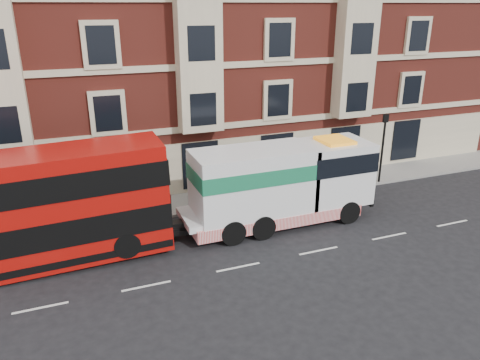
{
  "coord_description": "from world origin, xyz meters",
  "views": [
    {
      "loc": [
        -6.36,
        -16.51,
        10.73
      ],
      "look_at": [
        1.64,
        4.0,
        2.44
      ],
      "focal_mm": 35.0,
      "sensor_mm": 36.0,
      "label": 1
    }
  ],
  "objects": [
    {
      "name": "double_decker_bus",
      "position": [
        -8.59,
        3.33,
        2.67
      ],
      "size": [
        12.44,
        2.86,
        5.04
      ],
      "color": "#A80D09",
      "rests_on": "ground"
    },
    {
      "name": "lamp_post_west",
      "position": [
        -6.0,
        6.2,
        2.68
      ],
      "size": [
        0.35,
        0.15,
        4.35
      ],
      "color": "black",
      "rests_on": "sidewalk"
    },
    {
      "name": "ground",
      "position": [
        0.0,
        0.0,
        0.0
      ],
      "size": [
        120.0,
        120.0,
        0.0
      ],
      "primitive_type": "plane",
      "color": "black",
      "rests_on": "ground"
    },
    {
      "name": "tow_truck",
      "position": [
        3.47,
        3.33,
        2.2
      ],
      "size": [
        9.97,
        2.95,
        4.15
      ],
      "color": "white",
      "rests_on": "ground"
    },
    {
      "name": "sidewalk",
      "position": [
        0.0,
        7.5,
        0.07
      ],
      "size": [
        90.0,
        3.0,
        0.15
      ],
      "primitive_type": "cube",
      "color": "slate",
      "rests_on": "ground"
    },
    {
      "name": "pedestrian",
      "position": [
        -6.82,
        7.49,
        0.95
      ],
      "size": [
        0.69,
        0.67,
        1.6
      ],
      "primitive_type": "imported",
      "rotation": [
        0.0,
        0.0,
        -0.7
      ],
      "color": "#1A2935",
      "rests_on": "sidewalk"
    },
    {
      "name": "lamp_post_east",
      "position": [
        12.0,
        6.2,
        2.68
      ],
      "size": [
        0.35,
        0.15,
        4.35
      ],
      "color": "black",
      "rests_on": "sidewalk"
    },
    {
      "name": "victorian_terrace",
      "position": [
        0.5,
        15.0,
        10.07
      ],
      "size": [
        45.0,
        12.0,
        20.4
      ],
      "color": "maroon",
      "rests_on": "ground"
    }
  ]
}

